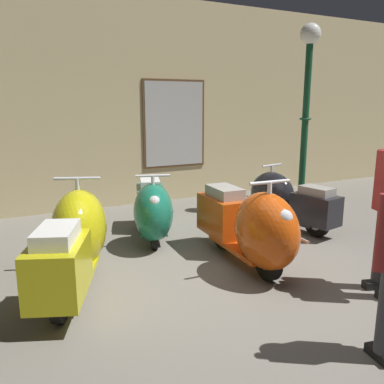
{
  "coord_description": "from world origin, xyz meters",
  "views": [
    {
      "loc": [
        -2.25,
        -3.34,
        1.88
      ],
      "look_at": [
        0.03,
        1.24,
        0.75
      ],
      "focal_mm": 37.62,
      "sensor_mm": 36.0,
      "label": 1
    }
  ],
  "objects_px": {
    "scooter_2": "(252,227)",
    "lamppost": "(306,102)",
    "scooter_3": "(284,200)",
    "scooter_1": "(152,209)",
    "scooter_0": "(74,240)"
  },
  "relations": [
    {
      "from": "scooter_2",
      "to": "lamppost",
      "type": "relative_size",
      "value": 0.58
    },
    {
      "from": "scooter_2",
      "to": "scooter_3",
      "type": "bearing_deg",
      "value": 131.81
    },
    {
      "from": "scooter_1",
      "to": "lamppost",
      "type": "relative_size",
      "value": 0.54
    },
    {
      "from": "scooter_3",
      "to": "scooter_1",
      "type": "bearing_deg",
      "value": 71.33
    },
    {
      "from": "scooter_1",
      "to": "scooter_2",
      "type": "distance_m",
      "value": 1.55
    },
    {
      "from": "scooter_0",
      "to": "scooter_2",
      "type": "relative_size",
      "value": 1.03
    },
    {
      "from": "scooter_0",
      "to": "scooter_2",
      "type": "height_order",
      "value": "scooter_0"
    },
    {
      "from": "scooter_0",
      "to": "scooter_3",
      "type": "bearing_deg",
      "value": -56.47
    },
    {
      "from": "scooter_0",
      "to": "scooter_1",
      "type": "bearing_deg",
      "value": -30.11
    },
    {
      "from": "scooter_1",
      "to": "scooter_3",
      "type": "relative_size",
      "value": 1.05
    },
    {
      "from": "scooter_2",
      "to": "scooter_3",
      "type": "height_order",
      "value": "scooter_2"
    },
    {
      "from": "scooter_0",
      "to": "scooter_1",
      "type": "relative_size",
      "value": 1.11
    },
    {
      "from": "scooter_0",
      "to": "scooter_3",
      "type": "height_order",
      "value": "scooter_0"
    },
    {
      "from": "scooter_0",
      "to": "scooter_3",
      "type": "relative_size",
      "value": 1.17
    },
    {
      "from": "scooter_2",
      "to": "lamppost",
      "type": "bearing_deg",
      "value": 129.59
    }
  ]
}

